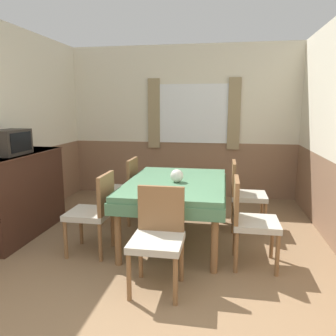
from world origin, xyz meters
name	(u,v)px	position (x,y,z in m)	size (l,w,h in m)	color
wall_back	(183,122)	(0.01, 4.20, 1.31)	(4.31, 0.10, 2.60)	silver
wall_left	(0,129)	(-1.98, 2.09, 1.30)	(0.05, 4.58, 2.60)	silver
dining_table	(176,189)	(0.19, 2.17, 0.62)	(1.15, 1.65, 0.72)	#4C7A56
chair_head_near	(158,234)	(0.19, 1.10, 0.49)	(0.44, 0.44, 0.88)	brown
chair_left_far	(123,187)	(-0.61, 2.67, 0.49)	(0.44, 0.44, 0.88)	brown
chair_left_near	(95,210)	(-0.61, 1.66, 0.49)	(0.44, 0.44, 0.88)	brown
chair_right_near	(249,218)	(1.00, 1.66, 0.49)	(0.44, 0.44, 0.88)	brown
chair_right_far	(244,192)	(1.00, 2.67, 0.49)	(0.44, 0.44, 0.88)	brown
sideboard	(20,194)	(-1.71, 2.00, 0.52)	(0.46, 1.36, 1.02)	#3D2319
tv	(10,142)	(-1.71, 1.89, 1.17)	(0.29, 0.47, 0.29)	#2D2823
vase	(177,176)	(0.21, 2.10, 0.80)	(0.15, 0.15, 0.15)	silver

